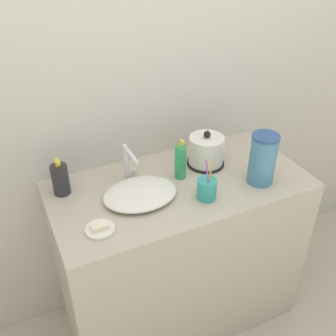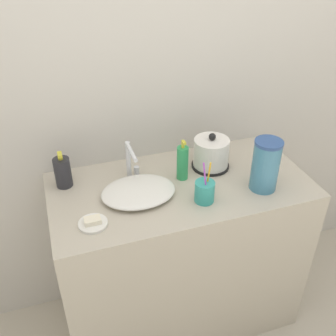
% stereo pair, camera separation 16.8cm
% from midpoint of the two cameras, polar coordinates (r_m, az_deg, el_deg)
% --- Properties ---
extents(wall_back, '(6.00, 0.04, 2.60)m').
position_cam_midpoint_polar(wall_back, '(1.82, 1.39, 13.97)').
color(wall_back, beige).
rests_on(wall_back, ground_plane).
extents(vanity_counter, '(1.16, 0.58, 0.88)m').
position_cam_midpoint_polar(vanity_counter, '(2.05, 4.05, -12.49)').
color(vanity_counter, '#B7AD99').
rests_on(vanity_counter, ground_plane).
extents(sink_basin, '(0.32, 0.25, 0.04)m').
position_cam_midpoint_polar(sink_basin, '(1.67, -1.45, -3.53)').
color(sink_basin, silver).
rests_on(sink_basin, vanity_counter).
extents(faucet, '(0.06, 0.16, 0.18)m').
position_cam_midpoint_polar(faucet, '(1.74, -2.71, 1.24)').
color(faucet, silver).
rests_on(faucet, vanity_counter).
extents(electric_kettle, '(0.18, 0.18, 0.18)m').
position_cam_midpoint_polar(electric_kettle, '(1.86, 8.85, 1.89)').
color(electric_kettle, black).
rests_on(electric_kettle, vanity_counter).
extents(toothbrush_cup, '(0.08, 0.08, 0.20)m').
position_cam_midpoint_polar(toothbrush_cup, '(1.65, 8.26, -3.47)').
color(toothbrush_cup, teal).
rests_on(toothbrush_cup, vanity_counter).
extents(lotion_bottle, '(0.05, 0.05, 0.20)m').
position_cam_midpoint_polar(lotion_bottle, '(1.76, 4.86, 0.69)').
color(lotion_bottle, '#2D9956').
rests_on(lotion_bottle, vanity_counter).
extents(shampoo_bottle, '(0.07, 0.07, 0.17)m').
position_cam_midpoint_polar(shampoo_bottle, '(1.75, -12.40, -0.68)').
color(shampoo_bottle, '#28282D').
rests_on(shampoo_bottle, vanity_counter).
extents(soap_dish, '(0.12, 0.12, 0.03)m').
position_cam_midpoint_polar(soap_dish, '(1.55, -7.79, -8.01)').
color(soap_dish, silver).
rests_on(soap_dish, vanity_counter).
extents(water_pitcher, '(0.12, 0.12, 0.23)m').
position_cam_midpoint_polar(water_pitcher, '(1.74, 16.69, 0.31)').
color(water_pitcher, teal).
rests_on(water_pitcher, vanity_counter).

